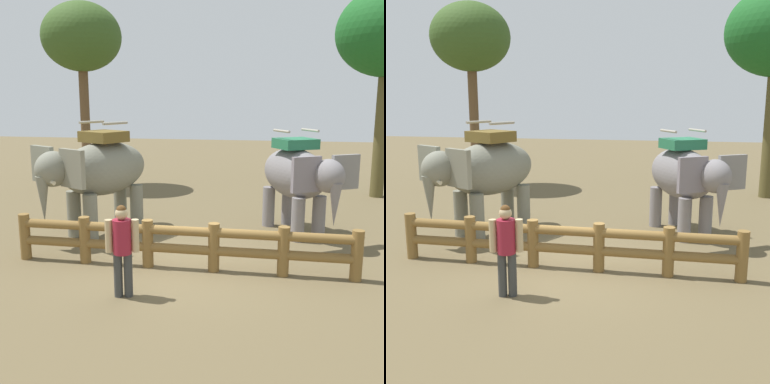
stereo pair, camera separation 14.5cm
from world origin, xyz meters
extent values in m
plane|color=brown|center=(0.00, 0.00, 0.00)|extent=(60.00, 60.00, 0.00)
cylinder|color=brown|center=(-3.61, -0.14, 0.53)|extent=(0.24, 0.24, 1.05)
cylinder|color=brown|center=(-2.16, -0.15, 0.53)|extent=(0.24, 0.24, 1.05)
cylinder|color=brown|center=(-0.72, -0.16, 0.53)|extent=(0.24, 0.24, 1.05)
cylinder|color=brown|center=(0.72, -0.18, 0.53)|extent=(0.24, 0.24, 1.05)
cylinder|color=brown|center=(2.16, -0.19, 0.53)|extent=(0.24, 0.24, 1.05)
cylinder|color=brown|center=(3.61, -0.20, 0.53)|extent=(0.24, 0.24, 1.05)
cylinder|color=brown|center=(0.00, -0.17, 0.45)|extent=(7.21, 0.26, 0.20)
cylinder|color=brown|center=(0.00, -0.17, 0.85)|extent=(7.21, 0.26, 0.20)
cylinder|color=gray|center=(-2.65, 1.41, 0.61)|extent=(0.37, 0.37, 1.22)
cylinder|color=gray|center=(-3.24, 1.73, 0.61)|extent=(0.37, 0.37, 1.22)
cylinder|color=gray|center=(-1.87, 2.86, 0.61)|extent=(0.37, 0.37, 1.22)
cylinder|color=gray|center=(-2.45, 3.18, 0.61)|extent=(0.37, 0.37, 1.22)
ellipsoid|color=gray|center=(-2.55, 2.30, 1.75)|extent=(2.38, 2.99, 1.42)
ellipsoid|color=gray|center=(-3.33, 0.87, 1.93)|extent=(1.12, 1.17, 0.87)
cube|color=gray|center=(-2.76, 0.69, 1.98)|extent=(0.77, 0.50, 0.91)
cube|color=gray|center=(-3.80, 1.26, 1.98)|extent=(0.77, 0.50, 0.91)
cone|color=gray|center=(-3.48, 0.59, 1.23)|extent=(0.32, 0.32, 1.12)
cone|color=beige|center=(-3.30, 0.60, 1.68)|extent=(0.37, 0.26, 0.16)
cone|color=beige|center=(-3.58, 0.75, 1.68)|extent=(0.37, 0.26, 0.16)
cube|color=brown|center=(-2.55, 2.30, 2.60)|extent=(1.35, 1.30, 0.28)
cylinder|color=#A59E8C|center=(-2.15, 2.07, 2.97)|extent=(0.46, 0.76, 0.07)
cylinder|color=#A59E8C|center=(-2.96, 2.52, 2.97)|extent=(0.46, 0.76, 0.07)
cylinder|color=gray|center=(3.10, 2.61, 0.57)|extent=(0.34, 0.34, 1.13)
cylinder|color=gray|center=(2.56, 2.30, 0.57)|extent=(0.34, 0.34, 1.13)
cylinder|color=gray|center=(2.34, 3.94, 0.57)|extent=(0.34, 0.34, 1.13)
cylinder|color=gray|center=(1.80, 3.63, 0.57)|extent=(0.34, 0.34, 1.13)
ellipsoid|color=gray|center=(2.45, 3.12, 1.63)|extent=(2.25, 2.78, 1.32)
ellipsoid|color=gray|center=(3.20, 1.81, 1.79)|extent=(1.05, 1.10, 0.81)
cube|color=gray|center=(3.62, 2.18, 1.84)|extent=(0.71, 0.47, 0.85)
cube|color=gray|center=(2.67, 1.63, 1.84)|extent=(0.71, 0.47, 0.85)
cone|color=gray|center=(3.35, 1.55, 1.15)|extent=(0.30, 0.30, 1.04)
cube|color=#256D48|center=(2.45, 3.12, 2.42)|extent=(1.26, 1.22, 0.26)
cylinder|color=#A59E8C|center=(2.83, 3.34, 2.76)|extent=(0.44, 0.70, 0.07)
cylinder|color=#A59E8C|center=(2.08, 2.91, 2.76)|extent=(0.44, 0.70, 0.07)
cylinder|color=#363837|center=(-0.67, -1.71, 0.42)|extent=(0.16, 0.16, 0.83)
cylinder|color=#363837|center=(-0.85, -1.75, 0.42)|extent=(0.16, 0.16, 0.83)
cylinder|color=maroon|center=(-0.76, -1.73, 1.15)|extent=(0.40, 0.40, 0.64)
cylinder|color=tan|center=(-0.53, -1.68, 1.17)|extent=(0.14, 0.14, 0.61)
cylinder|color=tan|center=(-1.00, -1.79, 1.17)|extent=(0.14, 0.14, 0.61)
sphere|color=tan|center=(-0.76, -1.73, 1.59)|extent=(0.23, 0.23, 0.23)
sphere|color=#593819|center=(-0.76, -1.73, 1.65)|extent=(0.18, 0.18, 0.18)
cylinder|color=brown|center=(-5.59, 8.37, 2.52)|extent=(0.37, 0.37, 5.05)
ellipsoid|color=#34511F|center=(-5.59, 8.37, 5.89)|extent=(3.09, 3.09, 2.62)
cylinder|color=brown|center=(5.68, 8.35, 2.42)|extent=(0.48, 0.48, 4.83)
camera|label=1|loc=(1.90, -9.56, 3.66)|focal=43.91mm
camera|label=2|loc=(2.05, -9.53, 3.66)|focal=43.91mm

